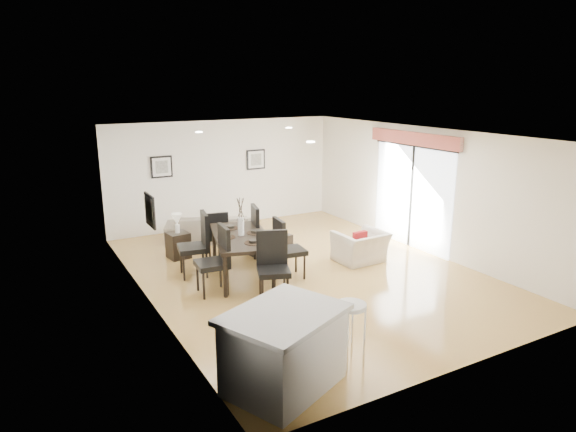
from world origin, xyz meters
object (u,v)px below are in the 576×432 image
dining_chair_enear (285,245)px  dining_chair_efar (262,231)px  dining_table (241,239)px  dining_chair_wnear (217,256)px  bar_stool (351,313)px  coffee_table (269,244)px  kitchen_island (284,349)px  sofa (213,228)px  dining_chair_wfar (198,241)px  side_table (178,245)px  dining_chair_head (273,262)px  dining_chair_foot (217,232)px  armchair (360,247)px

dining_chair_enear → dining_chair_efar: size_ratio=0.97×
dining_table → dining_chair_wnear: size_ratio=1.80×
bar_stool → dining_chair_wnear: bearing=100.6°
bar_stool → coffee_table: bearing=75.5°
dining_chair_wnear → kitchen_island: size_ratio=0.69×
sofa → kitchen_island: kitchen_island is taller
dining_chair_wfar → side_table: 1.23m
bar_stool → dining_chair_head: bearing=86.8°
dining_chair_head → side_table: (-0.76, 2.85, -0.39)m
side_table → dining_chair_enear: bearing=-56.2°
dining_chair_wfar → dining_table: bearing=66.3°
dining_chair_wnear → coffee_table: 2.39m
dining_chair_efar → dining_chair_wnear: bearing=140.8°
dining_table → dining_chair_foot: 1.24m
dining_chair_wfar → sofa: bearing=163.0°
dining_chair_foot → armchair: bearing=156.0°
armchair → coffee_table: 2.01m
armchair → dining_table: 2.56m
dining_chair_efar → bar_stool: (-0.78, -4.14, 0.08)m
dining_table → coffee_table: bearing=58.1°
dining_chair_head → side_table: size_ratio=2.14×
sofa → armchair: size_ratio=2.20×
dining_chair_wnear → dining_chair_head: size_ratio=1.01×
sofa → armchair: 3.57m
kitchen_island → bar_stool: 1.01m
dining_chair_wnear → bar_stool: dining_chair_wnear is taller
dining_chair_foot → sofa: bearing=-97.4°
armchair → dining_chair_efar: bearing=-29.9°
side_table → dining_chair_wnear: bearing=-88.8°
sofa → dining_chair_efar: (0.33, -1.91, 0.36)m
dining_chair_efar → sofa: bearing=24.0°
dining_chair_foot → bar_stool: dining_chair_foot is taller
dining_chair_wfar → dining_chair_foot: 1.01m
dining_table → dining_chair_head: 1.22m
armchair → dining_chair_foot: 3.01m
armchair → dining_chair_wnear: dining_chair_wnear is taller
dining_chair_head → bar_stool: 2.41m
coffee_table → kitchen_island: kitchen_island is taller
dining_chair_wnear → dining_chair_enear: size_ratio=1.03×
armchair → dining_chair_efar: dining_chair_efar is taller
sofa → dining_table: size_ratio=1.00×
armchair → bar_stool: (-2.58, -3.18, 0.43)m
dining_chair_enear → dining_chair_foot: 1.84m
dining_chair_wnear → dining_chair_head: bearing=50.4°
armchair → dining_chair_enear: 1.83m
dining_chair_efar → bar_stool: 4.21m
sofa → side_table: size_ratio=3.90×
sofa → side_table: (-1.08, -0.80, -0.04)m
dining_chair_wnear → dining_chair_head: 1.01m
dining_chair_enear → side_table: size_ratio=2.10×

